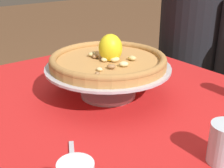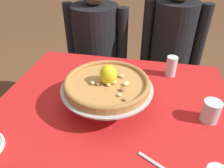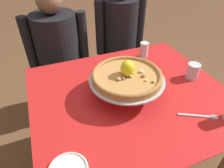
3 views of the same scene
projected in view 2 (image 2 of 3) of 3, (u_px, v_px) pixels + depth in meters
The scene contains 7 objects.
dining_table at pixel (112, 122), 1.08m from camera, with size 1.12×0.99×0.71m.
pizza_stand at pixel (107, 92), 0.99m from camera, with size 0.42×0.42×0.11m.
pizza at pixel (107, 83), 0.96m from camera, with size 0.38×0.38×0.11m.
water_glass_back_right at pixel (171, 67), 1.23m from camera, with size 0.06×0.06×0.11m.
water_glass_side_right at pixel (210, 111), 0.93m from camera, with size 0.08×0.08×0.10m.
diner_left at pixel (96, 54), 1.79m from camera, with size 0.51×0.39×1.15m.
diner_right at pixel (169, 57), 1.72m from camera, with size 0.47×0.35×1.22m.
Camera 2 is at (0.15, -0.76, 1.38)m, focal length 34.68 mm.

